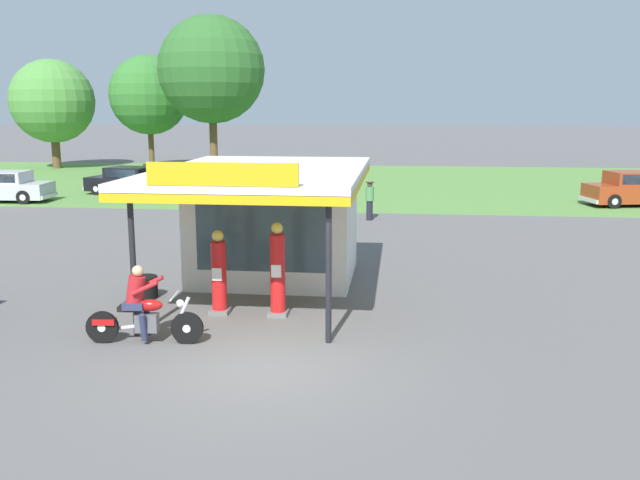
% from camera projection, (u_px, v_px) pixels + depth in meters
% --- Properties ---
extents(ground_plane, '(300.00, 300.00, 0.00)m').
position_uv_depth(ground_plane, '(264.00, 363.00, 12.54)').
color(ground_plane, '#5B5959').
extents(grass_verge_strip, '(120.00, 24.00, 0.01)m').
position_uv_depth(grass_verge_strip, '(361.00, 182.00, 41.77)').
color(grass_verge_strip, '#56843D').
rests_on(grass_verge_strip, ground).
extents(service_station_kiosk, '(4.85, 7.60, 3.58)m').
position_uv_depth(service_station_kiosk, '(273.00, 214.00, 18.11)').
color(service_station_kiosk, silver).
rests_on(service_station_kiosk, ground).
extents(gas_pump_nearside, '(0.44, 0.44, 1.91)m').
position_uv_depth(gas_pump_nearside, '(219.00, 276.00, 15.38)').
color(gas_pump_nearside, slate).
rests_on(gas_pump_nearside, ground).
extents(gas_pump_offside, '(0.44, 0.44, 2.11)m').
position_uv_depth(gas_pump_offside, '(278.00, 273.00, 15.21)').
color(gas_pump_offside, slate).
rests_on(gas_pump_offside, ground).
extents(motorcycle_with_rider, '(2.33, 0.70, 1.58)m').
position_uv_depth(motorcycle_with_rider, '(142.00, 311.00, 13.48)').
color(motorcycle_with_rider, black).
rests_on(motorcycle_with_rider, ground).
extents(parked_car_back_row_left, '(5.10, 2.79, 1.60)m').
position_uv_depth(parked_car_back_row_left, '(636.00, 190.00, 32.10)').
color(parked_car_back_row_left, '#993819').
rests_on(parked_car_back_row_left, ground).
extents(parked_car_back_row_centre, '(4.98, 2.32, 1.48)m').
position_uv_depth(parked_car_back_row_centre, '(279.00, 182.00, 35.90)').
color(parked_car_back_row_centre, '#19479E').
rests_on(parked_car_back_row_centre, ground).
extents(parked_car_back_row_right, '(5.15, 2.63, 1.43)m').
position_uv_depth(parked_car_back_row_right, '(132.00, 182.00, 36.21)').
color(parked_car_back_row_right, black).
rests_on(parked_car_back_row_right, ground).
extents(bystander_strolling_foreground, '(0.35, 0.35, 1.59)m').
position_uv_depth(bystander_strolling_foreground, '(370.00, 200.00, 27.97)').
color(bystander_strolling_foreground, black).
rests_on(bystander_strolling_foreground, ground).
extents(tree_oak_far_left, '(6.96, 6.96, 10.39)m').
position_uv_depth(tree_oak_far_left, '(211.00, 70.00, 44.72)').
color(tree_oak_far_left, brown).
rests_on(tree_oak_far_left, ground).
extents(tree_oak_far_right, '(6.06, 6.06, 7.94)m').
position_uv_depth(tree_oak_far_right, '(52.00, 101.00, 50.31)').
color(tree_oak_far_right, brown).
rests_on(tree_oak_far_right, ground).
extents(tree_oak_distant_spare, '(5.70, 5.70, 8.20)m').
position_uv_depth(tree_oak_distant_spare, '(149.00, 95.00, 49.65)').
color(tree_oak_distant_spare, brown).
rests_on(tree_oak_distant_spare, ground).
extents(spare_tire_stack, '(0.60, 0.60, 0.54)m').
position_uv_depth(spare_tire_stack, '(145.00, 287.00, 16.74)').
color(spare_tire_stack, black).
rests_on(spare_tire_stack, ground).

